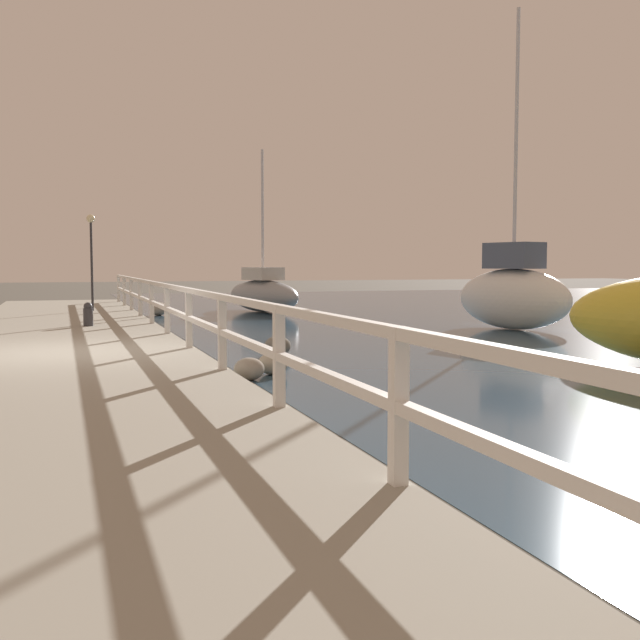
# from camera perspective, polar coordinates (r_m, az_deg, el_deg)

# --- Properties ---
(ground_plane) EXTENTS (120.00, 120.00, 0.00)m
(ground_plane) POSITION_cam_1_polar(r_m,az_deg,el_deg) (12.37, -18.78, -3.50)
(ground_plane) COLOR #4C473D
(dock_walkway) EXTENTS (4.05, 36.00, 0.25)m
(dock_walkway) POSITION_cam_1_polar(r_m,az_deg,el_deg) (12.35, -18.79, -2.92)
(dock_walkway) COLOR gray
(dock_walkway) RESTS_ON ground
(railing) EXTENTS (0.10, 32.50, 0.99)m
(railing) POSITION_cam_1_polar(r_m,az_deg,el_deg) (12.43, -9.97, 0.98)
(railing) COLOR white
(railing) RESTS_ON dock_walkway
(boulder_far_strip) EXTENTS (0.57, 0.52, 0.43)m
(boulder_far_strip) POSITION_cam_1_polar(r_m,az_deg,el_deg) (24.28, -12.20, 0.84)
(boulder_far_strip) COLOR gray
(boulder_far_strip) RESTS_ON ground
(boulder_near_dock) EXTENTS (0.45, 0.40, 0.33)m
(boulder_near_dock) POSITION_cam_1_polar(r_m,az_deg,el_deg) (11.02, -3.60, -3.33)
(boulder_near_dock) COLOR gray
(boulder_near_dock) RESTS_ON ground
(boulder_mid_strip) EXTENTS (0.48, 0.43, 0.36)m
(boulder_mid_strip) POSITION_cam_1_polar(r_m,az_deg,el_deg) (13.27, -3.26, -1.99)
(boulder_mid_strip) COLOR #666056
(boulder_mid_strip) RESTS_ON ground
(boulder_upstream) EXTENTS (0.43, 0.39, 0.32)m
(boulder_upstream) POSITION_cam_1_polar(r_m,az_deg,el_deg) (10.51, -5.42, -3.75)
(boulder_upstream) COLOR gray
(boulder_upstream) RESTS_ON ground
(mooring_bollard) EXTENTS (0.21, 0.21, 0.53)m
(mooring_bollard) POSITION_cam_1_polar(r_m,az_deg,el_deg) (17.40, -17.25, 0.43)
(mooring_bollard) COLOR #333338
(mooring_bollard) RESTS_ON dock_walkway
(dock_lamp) EXTENTS (0.25, 0.25, 2.83)m
(dock_lamp) POSITION_cam_1_polar(r_m,az_deg,el_deg) (23.06, -17.04, 5.79)
(dock_lamp) COLOR #2D2D33
(dock_lamp) RESTS_ON dock_walkway
(sailboat_gray) EXTENTS (2.16, 4.65, 5.46)m
(sailboat_gray) POSITION_cam_1_polar(r_m,az_deg,el_deg) (25.48, -4.37, 2.02)
(sailboat_gray) COLOR gray
(sailboat_gray) RESTS_ON water_surface
(sailboat_white) EXTENTS (2.07, 3.60, 7.81)m
(sailboat_white) POSITION_cam_1_polar(r_m,az_deg,el_deg) (19.20, 14.51, 1.98)
(sailboat_white) COLOR white
(sailboat_white) RESTS_ON water_surface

